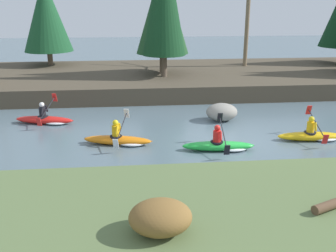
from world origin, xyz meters
name	(u,v)px	position (x,y,z in m)	size (l,w,h in m)	color
ground_plane	(229,142)	(0.00, 0.00, 0.00)	(90.00, 90.00, 0.00)	slate
riverbank_near	(299,231)	(0.00, -6.79, 0.27)	(44.00, 7.15, 0.54)	#5B7042
riverbank_far	(189,78)	(0.00, 10.80, 0.47)	(44.00, 10.02, 0.95)	#4C4233
conifer_tree_far_left	(46,14)	(-9.47, 14.13, 4.41)	(3.35, 3.35, 5.97)	brown
conifer_tree_mid_left	(162,9)	(-1.80, 10.20, 4.83)	(3.24, 3.24, 6.53)	brown
bare_tree_mid_upstream	(248,19)	(4.21, 12.50, 4.10)	(3.68, 3.64, 6.69)	#7A664C
shrub_clump_second	(160,217)	(-3.29, -6.96, 0.92)	(1.40, 1.17, 0.76)	brown
kayaker_lead	(314,136)	(3.46, -0.16, 0.20)	(2.79, 2.07, 1.20)	yellow
kayaker_middle	(221,145)	(-0.52, -0.88, 0.20)	(2.79, 2.07, 1.20)	green
kayaker_trailing	(120,140)	(-4.32, 0.11, 0.20)	(2.79, 2.06, 1.20)	orange
kayaker_far_back	(47,119)	(-7.72, 3.15, 0.20)	(2.79, 2.06, 1.20)	red
boulder_midstream	(222,112)	(0.35, 2.83, 0.42)	(1.47, 1.15, 0.83)	gray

